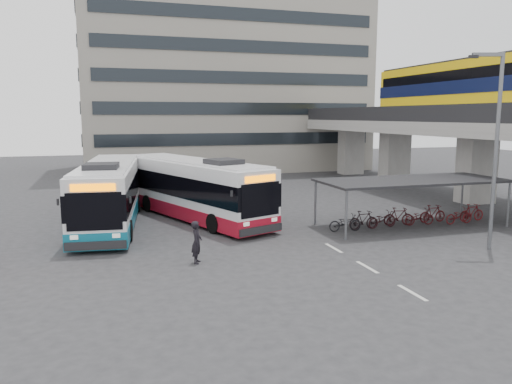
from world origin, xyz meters
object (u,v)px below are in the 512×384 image
object	(u,v)px
bus_main	(194,189)
bus_teal	(110,194)
pedestrian	(197,242)
lamp_post	(494,140)

from	to	relation	value
bus_main	bus_teal	bearing A→B (deg)	163.88
bus_main	bus_teal	distance (m)	4.72
bus_teal	pedestrian	distance (m)	9.14
pedestrian	bus_main	bearing A→B (deg)	10.07
bus_main	pedestrian	world-z (taller)	bus_main
bus_main	lamp_post	size ratio (longest dim) A/B	1.46
bus_main	lamp_post	distance (m)	15.84
bus_teal	lamp_post	size ratio (longest dim) A/B	1.47
bus_main	bus_teal	xyz separation A→B (m)	(-4.71, -0.40, -0.00)
bus_teal	lamp_post	distance (m)	19.27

